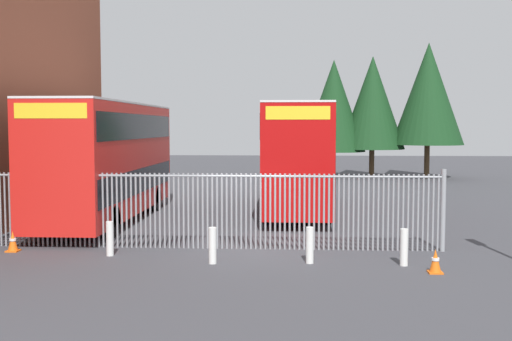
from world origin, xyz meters
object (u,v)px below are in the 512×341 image
at_px(double_decker_bus_near_gate, 297,153).
at_px(bollard_near_right, 310,245).
at_px(double_decker_bus_behind_fence_left, 108,157).
at_px(traffic_cone_by_gate, 435,261).
at_px(traffic_cone_mid_forecourt, 13,241).
at_px(bollard_near_left, 110,239).
at_px(bollard_far_right, 404,247).
at_px(bollard_center_front, 213,246).

bearing_deg(double_decker_bus_near_gate, bollard_near_right, -88.35).
bearing_deg(double_decker_bus_near_gate, double_decker_bus_behind_fence_left, -155.87).
xyz_separation_m(traffic_cone_by_gate, traffic_cone_mid_forecourt, (-11.40, 1.91, 0.00)).
height_order(bollard_near_left, bollard_near_right, same).
height_order(double_decker_bus_near_gate, bollard_far_right, double_decker_bus_near_gate).
xyz_separation_m(double_decker_bus_behind_fence_left, bollard_near_left, (1.89, -6.16, -1.95)).
bearing_deg(bollard_near_right, double_decker_bus_near_gate, 91.65).
relative_size(bollard_near_left, bollard_far_right, 1.00).
bearing_deg(traffic_cone_mid_forecourt, bollard_near_right, -6.86).
height_order(double_decker_bus_near_gate, traffic_cone_by_gate, double_decker_bus_near_gate).
bearing_deg(double_decker_bus_near_gate, bollard_center_front, -102.39).
bearing_deg(bollard_near_right, bollard_near_left, 173.52).
distance_m(bollard_near_right, traffic_cone_mid_forecourt, 8.45).
distance_m(bollard_near_left, traffic_cone_mid_forecourt, 2.95).
xyz_separation_m(bollard_center_front, bollard_far_right, (4.91, 0.06, 0.00)).
xyz_separation_m(double_decker_bus_near_gate, traffic_cone_by_gate, (3.30, -10.85, -2.13)).
xyz_separation_m(bollard_near_left, bollard_near_right, (5.46, -0.62, 0.00)).
relative_size(bollard_near_left, traffic_cone_by_gate, 1.61).
distance_m(bollard_center_front, traffic_cone_mid_forecourt, 5.99).
distance_m(double_decker_bus_behind_fence_left, bollard_far_right, 12.11).
bearing_deg(traffic_cone_by_gate, bollard_near_left, 169.82).
xyz_separation_m(bollard_near_left, bollard_far_right, (7.86, -0.75, 0.00)).
bearing_deg(double_decker_bus_behind_fence_left, bollard_center_front, -55.25).
distance_m(bollard_near_left, bollard_far_right, 7.89).
bearing_deg(bollard_center_front, double_decker_bus_near_gate, 77.61).
xyz_separation_m(bollard_center_front, traffic_cone_by_gate, (5.53, -0.70, -0.19)).
distance_m(double_decker_bus_near_gate, bollard_near_left, 10.84).
bearing_deg(traffic_cone_by_gate, bollard_near_right, 163.36).
bearing_deg(bollard_center_front, traffic_cone_mid_forecourt, 168.41).
xyz_separation_m(bollard_far_right, traffic_cone_by_gate, (0.62, -0.77, -0.19)).
bearing_deg(bollard_far_right, traffic_cone_mid_forecourt, 173.96).
height_order(double_decker_bus_near_gate, bollard_center_front, double_decker_bus_near_gate).
height_order(double_decker_bus_near_gate, bollard_near_left, double_decker_bus_near_gate).
bearing_deg(bollard_near_left, double_decker_bus_behind_fence_left, 107.07).
height_order(bollard_far_right, traffic_cone_mid_forecourt, bollard_far_right).
xyz_separation_m(bollard_near_left, traffic_cone_by_gate, (8.47, -1.52, -0.19)).
height_order(bollard_near_left, traffic_cone_by_gate, bollard_near_left).
bearing_deg(bollard_near_left, bollard_center_front, -15.48).
height_order(bollard_near_right, traffic_cone_mid_forecourt, bollard_near_right).
relative_size(double_decker_bus_behind_fence_left, bollard_near_right, 11.38).
relative_size(double_decker_bus_near_gate, bollard_far_right, 11.38).
bearing_deg(traffic_cone_mid_forecourt, double_decker_bus_behind_fence_left, 79.87).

